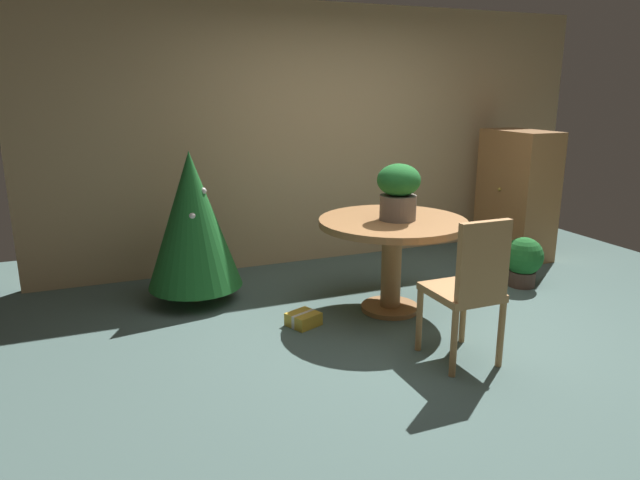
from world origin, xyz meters
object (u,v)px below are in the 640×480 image
object	(u,v)px
gift_box_gold	(303,319)
wooden_cabinet	(516,194)
round_dining_table	(392,238)
flower_vase	(399,190)
holiday_tree	(192,220)
potted_plant	(523,260)
wooden_chair_near	(470,285)

from	to	relation	value
gift_box_gold	wooden_cabinet	size ratio (longest dim) A/B	0.21
round_dining_table	flower_vase	distance (m)	0.40
flower_vase	holiday_tree	size ratio (longest dim) A/B	0.34
holiday_tree	potted_plant	world-z (taller)	holiday_tree
flower_vase	holiday_tree	distance (m)	1.73
round_dining_table	wooden_chair_near	distance (m)	1.03
flower_vase	round_dining_table	bearing A→B (deg)	140.62
round_dining_table	flower_vase	xyz separation A→B (m)	(0.03, -0.02, 0.40)
gift_box_gold	potted_plant	world-z (taller)	potted_plant
wooden_chair_near	gift_box_gold	xyz separation A→B (m)	(-0.78, 1.00, -0.50)
gift_box_gold	wooden_cabinet	xyz separation A→B (m)	(2.82, 0.96, 0.63)
flower_vase	potted_plant	distance (m)	1.59
flower_vase	holiday_tree	world-z (taller)	holiday_tree
round_dining_table	potted_plant	distance (m)	1.47
wooden_cabinet	wooden_chair_near	bearing A→B (deg)	-136.13
round_dining_table	gift_box_gold	bearing A→B (deg)	-178.11
wooden_chair_near	holiday_tree	size ratio (longest dim) A/B	0.78
flower_vase	wooden_cabinet	bearing A→B (deg)	25.41
wooden_chair_near	gift_box_gold	size ratio (longest dim) A/B	3.55
flower_vase	potted_plant	size ratio (longest dim) A/B	0.96
flower_vase	wooden_cabinet	size ratio (longest dim) A/B	0.33
wooden_cabinet	potted_plant	size ratio (longest dim) A/B	2.92
round_dining_table	wooden_cabinet	size ratio (longest dim) A/B	0.88
wooden_chair_near	holiday_tree	bearing A→B (deg)	127.72
flower_vase	potted_plant	bearing A→B (deg)	3.62
flower_vase	wooden_chair_near	xyz separation A→B (m)	(-0.03, -1.01, -0.46)
gift_box_gold	holiday_tree	bearing A→B (deg)	127.64
holiday_tree	wooden_cabinet	world-z (taller)	wooden_cabinet
round_dining_table	holiday_tree	bearing A→B (deg)	149.89
round_dining_table	gift_box_gold	world-z (taller)	round_dining_table
gift_box_gold	wooden_cabinet	world-z (taller)	wooden_cabinet
round_dining_table	gift_box_gold	size ratio (longest dim) A/B	4.19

